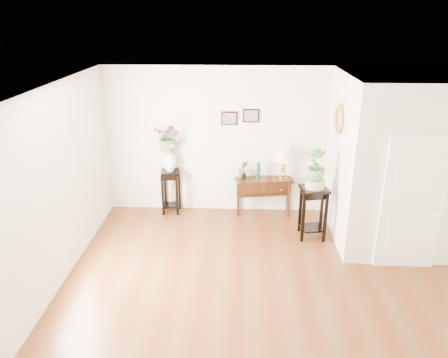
# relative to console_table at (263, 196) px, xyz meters

# --- Properties ---
(floor) EXTENTS (6.00, 5.50, 0.02)m
(floor) POSITION_rel_console_table_xyz_m (-0.02, -2.57, -0.36)
(floor) COLOR #5E2A11
(floor) RESTS_ON ground
(ceiling) EXTENTS (6.00, 5.50, 0.02)m
(ceiling) POSITION_rel_console_table_xyz_m (-0.02, -2.57, 2.44)
(ceiling) COLOR white
(ceiling) RESTS_ON ground
(wall_back) EXTENTS (6.00, 0.02, 2.80)m
(wall_back) POSITION_rel_console_table_xyz_m (-0.02, 0.18, 1.04)
(wall_back) COLOR white
(wall_back) RESTS_ON ground
(wall_left) EXTENTS (0.02, 5.50, 2.80)m
(wall_left) POSITION_rel_console_table_xyz_m (-3.02, -2.57, 1.04)
(wall_left) COLOR white
(wall_left) RESTS_ON ground
(partition) EXTENTS (1.80, 1.95, 2.80)m
(partition) POSITION_rel_console_table_xyz_m (2.08, -0.79, 1.04)
(partition) COLOR white
(partition) RESTS_ON floor
(door) EXTENTS (0.90, 0.05, 2.10)m
(door) POSITION_rel_console_table_xyz_m (2.08, -1.79, 0.69)
(door) COLOR white
(door) RESTS_ON floor
(art_print_left) EXTENTS (0.30, 0.02, 0.25)m
(art_print_left) POSITION_rel_console_table_xyz_m (-0.67, 0.16, 1.49)
(art_print_left) COLOR black
(art_print_left) RESTS_ON wall_back
(art_print_right) EXTENTS (0.30, 0.02, 0.25)m
(art_print_right) POSITION_rel_console_table_xyz_m (-0.27, 0.16, 1.54)
(art_print_right) COLOR black
(art_print_right) RESTS_ON wall_back
(wall_ornament) EXTENTS (0.07, 0.51, 0.51)m
(wall_ornament) POSITION_rel_console_table_xyz_m (1.14, -0.67, 1.69)
(wall_ornament) COLOR tan
(wall_ornament) RESTS_ON partition
(console_table) EXTENTS (1.13, 0.53, 0.72)m
(console_table) POSITION_rel_console_table_xyz_m (0.00, 0.00, 0.00)
(console_table) COLOR black
(console_table) RESTS_ON floor
(table_lamp) EXTENTS (0.43, 0.43, 0.63)m
(table_lamp) POSITION_rel_console_table_xyz_m (0.36, 0.00, 0.71)
(table_lamp) COLOR gold
(table_lamp) RESTS_ON console_table
(green_vase) EXTENTS (0.09, 0.09, 0.32)m
(green_vase) POSITION_rel_console_table_xyz_m (-0.11, 0.00, 0.53)
(green_vase) COLOR #0C4120
(green_vase) RESTS_ON console_table
(potted_plant) EXTENTS (0.20, 0.17, 0.34)m
(potted_plant) POSITION_rel_console_table_xyz_m (-0.40, 0.00, 0.53)
(potted_plant) COLOR #457739
(potted_plant) RESTS_ON console_table
(plant_stand_a) EXTENTS (0.38, 0.38, 0.86)m
(plant_stand_a) POSITION_rel_console_table_xyz_m (-1.79, 0.00, 0.07)
(plant_stand_a) COLOR black
(plant_stand_a) RESTS_ON floor
(porcelain_vase) EXTENTS (0.31, 0.31, 0.43)m
(porcelain_vase) POSITION_rel_console_table_xyz_m (-1.79, 0.00, 0.73)
(porcelain_vase) COLOR white
(porcelain_vase) RESTS_ON plant_stand_a
(lily_arrangement) EXTENTS (0.63, 0.59, 0.56)m
(lily_arrangement) POSITION_rel_console_table_xyz_m (-1.79, 0.00, 1.18)
(lily_arrangement) COLOR #457739
(lily_arrangement) RESTS_ON porcelain_vase
(plant_stand_b) EXTENTS (0.51, 0.51, 0.92)m
(plant_stand_b) POSITION_rel_console_table_xyz_m (0.81, -0.89, 0.10)
(plant_stand_b) COLOR black
(plant_stand_b) RESTS_ON floor
(ceramic_bowl) EXTENTS (0.43, 0.43, 0.15)m
(ceramic_bowl) POSITION_rel_console_table_xyz_m (0.81, -0.89, 0.64)
(ceramic_bowl) COLOR beige
(ceramic_bowl) RESTS_ON plant_stand_b
(narcissus) EXTENTS (0.31, 0.31, 0.55)m
(narcissus) POSITION_rel_console_table_xyz_m (0.81, -0.89, 0.95)
(narcissus) COLOR #457739
(narcissus) RESTS_ON ceramic_bowl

